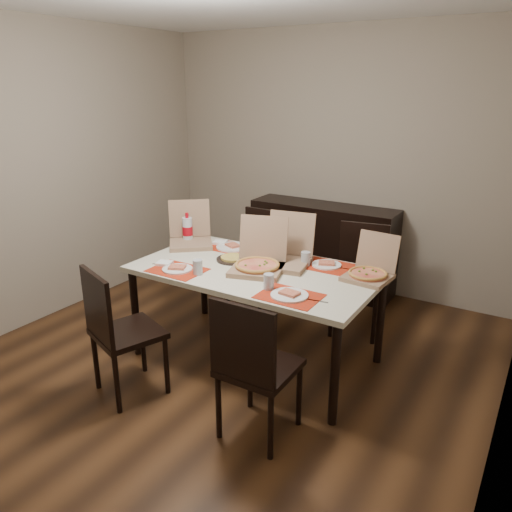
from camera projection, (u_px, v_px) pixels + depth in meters
name	position (u px, v px, depth m)	size (l,w,h in m)	color
ground	(225.00, 363.00, 3.89)	(3.80, 4.00, 0.02)	#472A16
room_walls	(254.00, 130.00, 3.67)	(3.84, 4.02, 2.62)	gray
sideboard	(322.00, 247.00, 5.17)	(1.50, 0.40, 0.90)	black
dining_table	(256.00, 277.00, 3.74)	(1.80, 1.00, 0.75)	beige
chair_near_left	(117.00, 328.00, 3.33)	(0.54, 0.54, 0.93)	black
chair_near_right	(253.00, 364.00, 2.90)	(0.42, 0.42, 0.93)	black
chair_far_left	(258.00, 254.00, 4.77)	(0.43, 0.43, 0.93)	black
chair_far_right	(360.00, 273.00, 4.29)	(0.49, 0.49, 0.93)	black
setting_near_left	(181.00, 268.00, 3.67)	(0.47, 0.30, 0.11)	red
setting_near_right	(284.00, 291.00, 3.25)	(0.47, 0.30, 0.11)	red
setting_far_left	(235.00, 247.00, 4.16)	(0.53, 0.30, 0.11)	red
setting_far_right	(320.00, 263.00, 3.76)	(0.48, 0.30, 0.11)	red
napkin_loose	(265.00, 275.00, 3.57)	(0.12, 0.11, 0.02)	white
pizza_box_center	(258.00, 263.00, 3.67)	(0.47, 0.50, 0.37)	#8B6B50
pizza_box_right	(370.00, 271.00, 3.52)	(0.33, 0.36, 0.30)	#8B6B50
pizza_box_left	(191.00, 237.00, 4.27)	(0.52, 0.53, 0.35)	#8B6B50
pizza_box_extra	(285.00, 256.00, 3.80)	(0.43, 0.47, 0.37)	#8B6B50
faina_plate	(233.00, 259.00, 3.89)	(0.26, 0.26, 0.03)	black
dip_bowl	(276.00, 261.00, 3.84)	(0.12, 0.12, 0.03)	white
soda_bottle	(188.00, 230.00, 4.29)	(0.09, 0.09, 0.26)	silver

